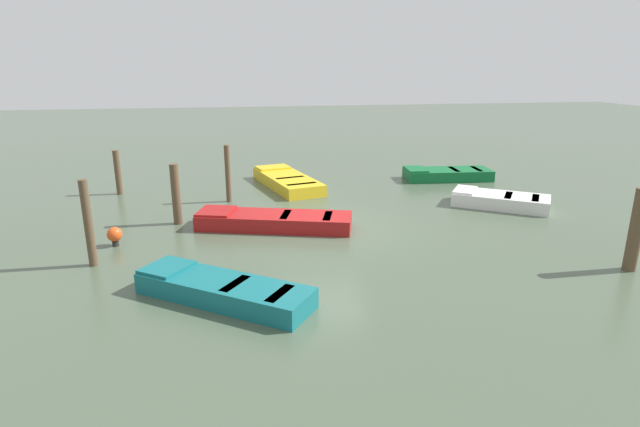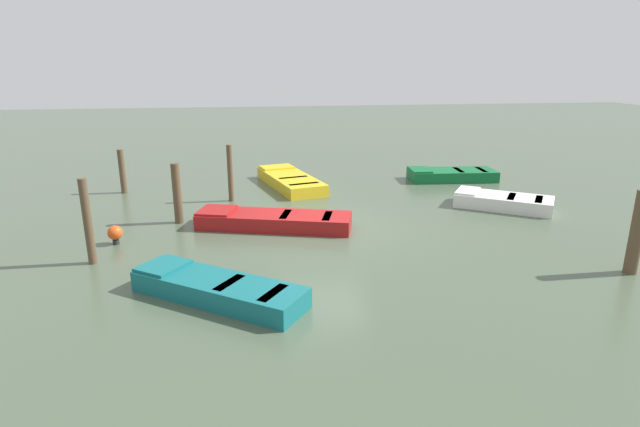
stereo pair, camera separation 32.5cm
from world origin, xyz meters
TOP-DOWN VIEW (x-y plane):
  - ground_plane at (0.00, 0.00)m, footprint 80.00×80.00m
  - rowboat_red at (1.29, -0.02)m, footprint 4.29×2.26m
  - rowboat_white at (-5.85, -0.90)m, footprint 3.03×2.62m
  - rowboat_yellow at (0.37, -4.75)m, footprint 2.27×4.11m
  - rowboat_teal at (2.61, 4.15)m, footprint 3.41×2.85m
  - rowboat_green at (-5.81, -4.80)m, footprint 3.32×1.54m
  - mooring_piling_mid_left at (5.44, 1.91)m, footprint 0.19×0.19m
  - mooring_piling_far_left at (-6.05, 4.22)m, footprint 0.27×0.27m
  - mooring_piling_near_right at (6.12, -4.66)m, footprint 0.21×0.21m
  - mooring_piling_center at (2.45, -3.01)m, footprint 0.17×0.17m
  - mooring_piling_far_right at (3.87, -0.88)m, footprint 0.24×0.24m
  - marker_buoy at (5.22, 0.69)m, footprint 0.36×0.36m

SIDE VIEW (x-z plane):
  - ground_plane at x=0.00m, z-range 0.00..0.00m
  - rowboat_red at x=1.29m, z-range -0.01..0.45m
  - rowboat_yellow at x=0.37m, z-range -0.01..0.45m
  - rowboat_teal at x=2.61m, z-range -0.01..0.45m
  - rowboat_green at x=-5.81m, z-range -0.01..0.45m
  - rowboat_white at x=-5.85m, z-range -0.01..0.45m
  - marker_buoy at x=5.22m, z-range 0.05..0.53m
  - mooring_piling_near_right at x=6.12m, z-range 0.00..1.51m
  - mooring_piling_far_right at x=3.87m, z-range 0.00..1.69m
  - mooring_piling_far_left at x=-6.05m, z-range 0.00..1.82m
  - mooring_piling_center at x=2.45m, z-range 0.00..1.83m
  - mooring_piling_mid_left at x=5.44m, z-range 0.00..1.94m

